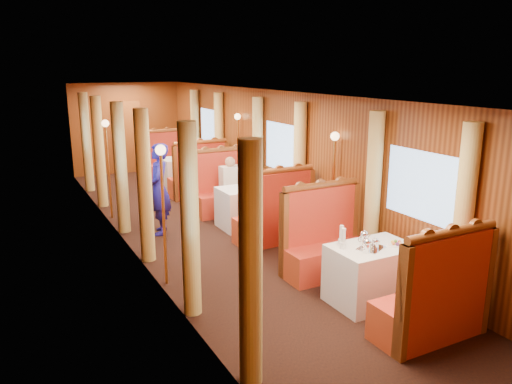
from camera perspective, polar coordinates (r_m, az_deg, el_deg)
floor at (r=9.16m, az=-5.17°, el=-4.59°), size 3.00×12.00×0.01m
ceiling at (r=8.68m, az=-5.54°, el=11.22°), size 3.00×12.00×0.01m
wall_far at (r=14.50m, az=-14.56°, el=7.07°), size 3.00×0.01×2.50m
wall_left at (r=8.39m, az=-14.85°, el=2.10°), size 0.01×12.00×2.50m
wall_right at (r=9.50m, az=3.05°, el=3.93°), size 0.01×12.00×2.50m
doorway_far at (r=14.51m, az=-14.47°, el=6.08°), size 0.80×0.04×2.00m
table_near at (r=6.59m, az=13.07°, el=-9.12°), size 1.05×0.72×0.75m
banquette_near_fwd at (r=5.92m, az=19.61°, el=-11.88°), size 1.30×0.55×1.34m
banquette_near_aft at (r=7.31m, az=7.90°, el=-6.10°), size 1.30×0.55×1.34m
table_mid at (r=9.35m, az=-0.98°, el=-1.74°), size 1.05×0.72×0.75m
banquette_mid_fwd at (r=8.48m, az=2.12°, el=-3.09°), size 1.30×0.55×1.34m
banquette_mid_aft at (r=10.22m, az=-3.55°, el=-0.09°), size 1.30×0.55×1.34m
table_far at (r=12.48m, az=-8.25°, el=2.20°), size 1.05×0.72×0.75m
banquette_far_fwd at (r=11.54m, az=-6.56°, el=1.51°), size 1.30×0.55×1.34m
banquette_far_aft at (r=13.41m, az=-9.73°, el=3.19°), size 1.30×0.55×1.34m
tea_tray at (r=6.36m, az=13.00°, el=-6.28°), size 0.42×0.38×0.01m
teapot_left at (r=6.21m, az=12.51°, el=-6.17°), size 0.20×0.18×0.14m
teapot_right at (r=6.35m, az=13.48°, el=-5.90°), size 0.15×0.12×0.11m
teapot_back at (r=6.45m, az=12.22°, el=-5.34°), size 0.18×0.14×0.14m
fruit_plate at (r=6.55m, az=15.74°, el=-5.73°), size 0.20×0.20×0.05m
cup_inboard at (r=6.26m, az=9.95°, el=-5.50°), size 0.08×0.08×0.26m
cup_outboard at (r=6.37m, az=9.73°, el=-5.14°), size 0.08×0.08×0.26m
rose_vase_mid at (r=9.20m, az=-1.13°, el=1.55°), size 0.06×0.06×0.36m
rose_vase_far at (r=12.40m, az=-8.40°, el=4.71°), size 0.06×0.06×0.36m
window_left_near at (r=5.10m, az=-5.71°, el=-2.91°), size 0.01×1.20×0.90m
curtain_left_near_a at (r=4.56m, az=-0.63°, el=-8.61°), size 0.22×0.22×2.35m
curtain_left_near_b at (r=5.91m, az=-7.56°, el=-3.34°), size 0.22×0.22×2.35m
window_right_near at (r=6.75m, az=18.33°, el=0.69°), size 0.01×1.20×0.90m
curtain_right_near_a at (r=6.25m, az=22.56°, el=-3.37°), size 0.22×0.22×2.35m
curtain_right_near_b at (r=7.29m, az=13.21°, el=-0.22°), size 0.22×0.22×2.35m
window_left_mid at (r=8.36m, az=-14.84°, el=3.45°), size 0.01×1.20×0.90m
curtain_left_mid_a at (r=7.70m, az=-12.61°, el=0.58°), size 0.22×0.22×2.35m
curtain_left_mid_b at (r=9.18m, az=-15.22°, el=2.61°), size 0.22×0.22×2.35m
window_right_mid at (r=9.46m, az=2.99°, el=5.11°), size 0.01×1.20×0.90m
curtain_right_mid_a at (r=8.80m, az=4.97°, el=2.57°), size 0.22×0.22×2.35m
curtain_right_mid_b at (r=10.12m, az=0.20°, el=4.16°), size 0.22×0.22×2.35m
window_left_far at (r=11.76m, az=-18.80°, el=6.17°), size 0.01×1.20×0.90m
curtain_left_far_a at (r=11.06m, az=-17.48°, el=4.36°), size 0.22×0.22×2.35m
curtain_left_far_b at (r=12.58m, az=-18.82°, el=5.38°), size 0.22×0.22×2.35m
window_right_far at (r=12.56m, az=-5.25°, el=7.34°), size 0.01×1.20×0.90m
curtain_right_far_a at (r=11.85m, az=-4.23°, el=5.60°), size 0.22×0.22×2.35m
curtain_right_far_b at (r=13.28m, az=-6.95°, el=6.47°), size 0.22×0.22×2.35m
sconce_left_fore at (r=6.74m, az=-10.66°, el=0.58°), size 0.14×0.14×1.95m
sconce_right_fore at (r=7.99m, az=8.88°, el=2.79°), size 0.14×0.14×1.95m
sconce_left_aft at (r=10.08m, az=-16.65°, el=4.72°), size 0.14×0.14×1.95m
sconce_right_aft at (r=10.95m, az=-2.10°, el=6.03°), size 0.14×0.14×1.95m
steward at (r=9.01m, az=-11.02°, el=0.31°), size 0.58×0.70×1.64m
passenger at (r=9.89m, az=-2.88°, el=1.33°), size 0.40×0.44×0.76m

